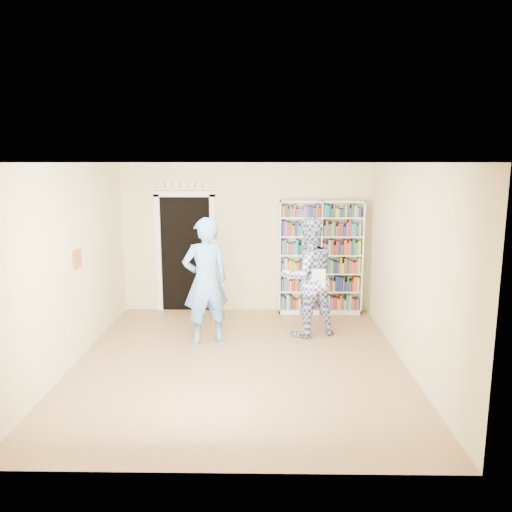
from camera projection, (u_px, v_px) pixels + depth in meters
The scene contains 11 objects.
floor at pixel (240, 362), 6.86m from camera, with size 5.00×5.00×0.00m, color #9C704B.
ceiling at pixel (238, 163), 6.36m from camera, with size 5.00×5.00×0.00m, color white.
wall_back at pixel (246, 238), 9.07m from camera, with size 4.50×4.50×0.00m, color beige.
wall_left at pixel (71, 266), 6.65m from camera, with size 5.00×5.00×0.00m, color beige.
wall_right at pixel (409, 267), 6.58m from camera, with size 5.00×5.00×0.00m, color beige.
bookshelf at pixel (321, 257), 8.95m from camera, with size 1.49×0.28×2.05m.
doorway at pixel (186, 247), 9.10m from camera, with size 1.10×0.08×2.43m.
wall_art at pixel (77, 259), 6.83m from camera, with size 0.03×0.25×0.25m, color brown.
man_blue at pixel (206, 281), 7.47m from camera, with size 0.70×0.46×1.92m, color #659EE1.
man_plaid at pixel (308, 277), 7.80m from camera, with size 0.91×0.71×1.88m, color navy.
paper_sheet at pixel (319, 279), 7.52m from camera, with size 0.21×0.01×0.29m, color white.
Camera 1 is at (0.33, -6.47, 2.70)m, focal length 35.00 mm.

